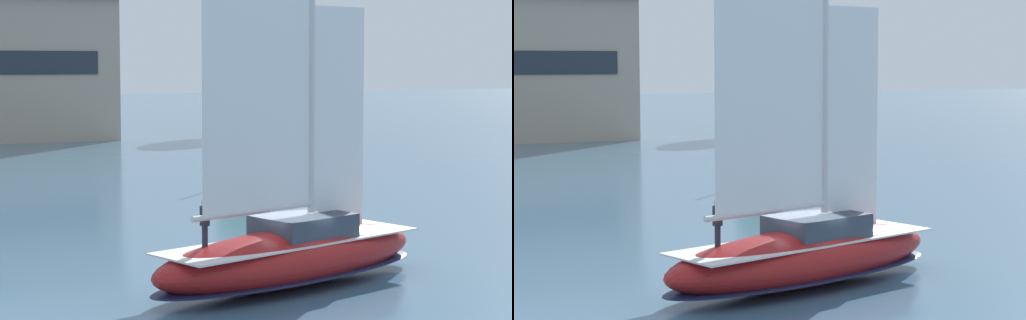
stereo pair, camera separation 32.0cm
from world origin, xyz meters
The scene contains 5 objects.
ground_plane centered at (0.00, 0.00, 0.00)m, with size 400.00×400.00×0.00m, color #42667F.
tree_shore_left centered at (10.31, 69.48, 10.42)m, with size 7.23×7.23×14.88m.
tree_shore_center centered at (28.18, 68.36, 9.39)m, with size 6.52×6.52×13.42m.
sailboat_main centered at (0.02, 0.01, 1.27)m, with size 12.43×6.82×16.44m.
sailboat_moored_near_marina centered at (18.17, 36.47, 0.81)m, with size 6.39×8.79×11.97m.
Camera 2 is at (-14.96, -30.91, 7.84)m, focal length 70.00 mm.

